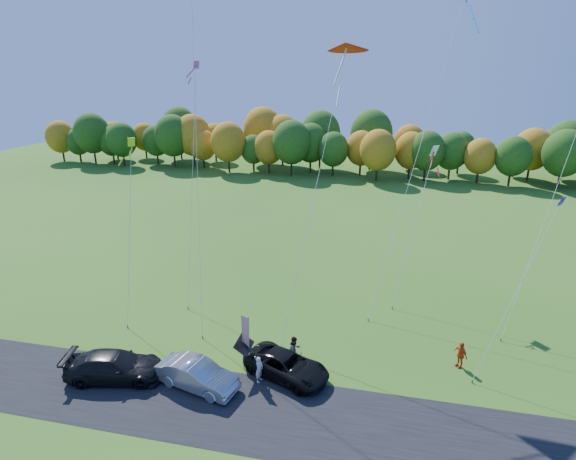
% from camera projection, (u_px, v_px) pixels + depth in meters
% --- Properties ---
extents(ground, '(160.00, 160.00, 0.00)m').
position_uv_depth(ground, '(268.00, 366.00, 28.16)').
color(ground, '#2D5F19').
extents(asphalt_strip, '(90.00, 6.00, 0.01)m').
position_uv_depth(asphalt_strip, '(249.00, 411.00, 24.48)').
color(asphalt_strip, black).
rests_on(asphalt_strip, ground).
extents(tree_line, '(116.00, 12.00, 10.00)m').
position_uv_depth(tree_line, '(347.00, 176.00, 78.77)').
color(tree_line, '#1E4711').
rests_on(tree_line, ground).
extents(black_suv, '(5.85, 4.28, 1.48)m').
position_uv_depth(black_suv, '(287.00, 365.00, 27.05)').
color(black_suv, black).
rests_on(black_suv, ground).
extents(silver_sedan, '(5.26, 2.87, 1.64)m').
position_uv_depth(silver_sedan, '(197.00, 375.00, 26.08)').
color(silver_sedan, '#B8B7BC').
rests_on(silver_sedan, ground).
extents(dark_truck_a, '(6.17, 3.50, 1.69)m').
position_uv_depth(dark_truck_a, '(115.00, 366.00, 26.81)').
color(dark_truck_a, black).
rests_on(dark_truck_a, ground).
extents(person_tailgate_a, '(0.51, 0.67, 1.66)m').
position_uv_depth(person_tailgate_a, '(259.00, 369.00, 26.56)').
color(person_tailgate_a, silver).
rests_on(person_tailgate_a, ground).
extents(person_tailgate_b, '(1.10, 1.14, 1.85)m').
position_uv_depth(person_tailgate_b, '(295.00, 350.00, 28.23)').
color(person_tailgate_b, gray).
rests_on(person_tailgate_b, ground).
extents(person_east, '(0.96, 1.06, 1.74)m').
position_uv_depth(person_east, '(460.00, 355.00, 27.87)').
color(person_east, '#D84514').
rests_on(person_east, ground).
extents(feather_flag, '(0.50, 0.16, 3.83)m').
position_uv_depth(feather_flag, '(245.00, 337.00, 27.13)').
color(feather_flag, '#999999').
rests_on(feather_flag, ground).
extents(kite_delta_blue, '(5.19, 11.80, 28.43)m').
position_uv_depth(kite_delta_blue, '(196.00, 126.00, 31.79)').
color(kite_delta_blue, '#4C3F33').
rests_on(kite_delta_blue, ground).
extents(kite_parafoil_orange, '(7.53, 12.31, 24.02)m').
position_uv_depth(kite_parafoil_orange, '(419.00, 150.00, 34.11)').
color(kite_parafoil_orange, '#4C3F33').
rests_on(kite_parafoil_orange, ground).
extents(kite_delta_red, '(4.22, 9.86, 20.66)m').
position_uv_depth(kite_delta_red, '(316.00, 189.00, 30.14)').
color(kite_delta_red, '#4C3F33').
rests_on(kite_delta_red, ground).
extents(kite_parafoil_rainbow, '(6.88, 8.76, 17.02)m').
position_uv_depth(kite_parafoil_rainbow, '(549.00, 210.00, 31.22)').
color(kite_parafoil_rainbow, '#4C3F33').
rests_on(kite_parafoil_rainbow, ground).
extents(kite_diamond_yellow, '(1.65, 5.62, 13.22)m').
position_uv_depth(kite_diamond_yellow, '(129.00, 231.00, 32.60)').
color(kite_diamond_yellow, '#4C3F33').
rests_on(kite_diamond_yellow, ground).
extents(kite_diamond_white, '(3.17, 6.26, 12.34)m').
position_uv_depth(kite_diamond_white, '(414.00, 227.00, 35.26)').
color(kite_diamond_white, '#4C3F33').
rests_on(kite_diamond_white, ground).
extents(kite_diamond_pink, '(2.16, 8.95, 18.59)m').
position_uv_depth(kite_diamond_pink, '(192.00, 182.00, 35.91)').
color(kite_diamond_pink, '#4C3F33').
rests_on(kite_diamond_pink, ground).
extents(kite_diamond_blue_low, '(4.61, 4.24, 10.96)m').
position_uv_depth(kite_diamond_blue_low, '(516.00, 292.00, 26.23)').
color(kite_diamond_blue_low, '#4C3F33').
rests_on(kite_diamond_blue_low, ground).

